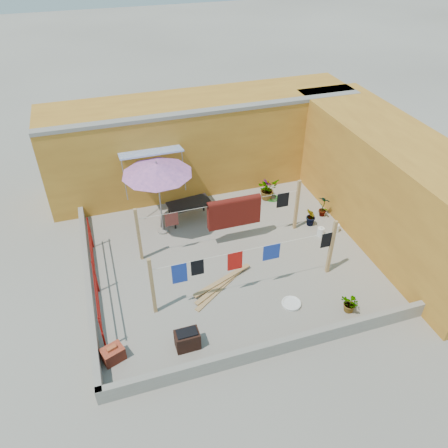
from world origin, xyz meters
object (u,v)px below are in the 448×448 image
Objects in this scene: brick_stack at (113,354)px; green_hose at (272,198)px; white_basin at (291,303)px; water_jug_b at (321,232)px; patio_umbrella at (157,169)px; water_jug_a at (336,228)px; plant_back_a at (267,189)px; brazier at (187,339)px; outdoor_table at (189,204)px.

green_hose is at bearing 40.26° from brick_stack.
white_basin is 1.06× the size of green_hose.
white_basin is 3.25m from water_jug_b.
green_hose is (6.18, 5.23, -0.15)m from brick_stack.
water_jug_b is 0.70× the size of green_hose.
brick_stack is 1.72× the size of water_jug_b.
water_jug_b reaches higher than white_basin.
patio_umbrella is at bearing 65.31° from brick_stack.
white_basin is at bearing -137.62° from water_jug_a.
brazier is at bearing -128.10° from plant_back_a.
outdoor_table is at bearing 150.22° from water_jug_b.
brick_stack is at bearing -138.65° from plant_back_a.
water_jug_b is at bearing -75.65° from green_hose.
white_basin is (2.60, -4.21, -2.24)m from patio_umbrella.
plant_back_a is at bearing 7.87° from outdoor_table.
water_jug_a is 0.90× the size of water_jug_b.
green_hose is at bearing 104.35° from water_jug_b.
white_basin is (4.67, 0.30, -0.14)m from brick_stack.
white_basin is at bearing -105.08° from plant_back_a.
water_jug_b is (-0.58, -0.04, 0.02)m from water_jug_a.
water_jug_a is (5.67, 2.96, -0.12)m from brazier.
outdoor_table is 4.89m from white_basin.
brick_stack is 1.02× the size of brazier.
outdoor_table is at bearing -172.13° from plant_back_a.
water_jug_a is (7.40, 2.79, -0.05)m from brick_stack.
white_basin is at bearing -70.71° from outdoor_table.
brazier is 0.73× the size of plant_back_a.
brick_stack is 7.35m from water_jug_b.
patio_umbrella is at bearing -168.67° from plant_back_a.
water_jug_a is at bearing 27.57° from brazier.
patio_umbrella is 3.23× the size of plant_back_a.
brazier is 1.68× the size of water_jug_b.
brick_stack reaches higher than water_jug_b.
patio_umbrella is 5.39m from brick_stack.
brazier reaches higher than green_hose.
water_jug_b is (5.08, 2.91, -0.10)m from brazier.
white_basin is 5.19m from plant_back_a.
brick_stack is at bearing -139.74° from green_hose.
plant_back_a is (4.29, 5.47, 0.14)m from brazier.
brazier is (1.73, -0.17, 0.07)m from brick_stack.
green_hose is (-0.64, 2.49, -0.12)m from water_jug_b.
outdoor_table is 1.88× the size of plant_back_a.
plant_back_a is at bearing 107.30° from water_jug_b.
white_basin is 5.16m from green_hose.
water_jug_b is (3.75, -2.15, -0.44)m from outdoor_table.
white_basin is at bearing -106.98° from green_hose.
water_jug_a is at bearing -25.87° from outdoor_table.
green_hose is at bearing 50.55° from brazier.
outdoor_table is at bearing -173.72° from green_hose.
patio_umbrella is 6.00m from water_jug_a.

